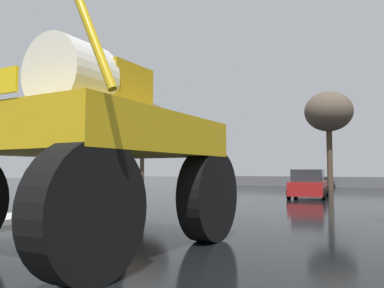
% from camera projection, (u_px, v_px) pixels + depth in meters
% --- Properties ---
extents(ground_plane, '(120.00, 120.00, 0.00)m').
position_uv_depth(ground_plane, '(269.00, 204.00, 16.81)').
color(ground_plane, black).
extents(oversize_sprayer, '(4.33, 5.45, 4.27)m').
position_uv_depth(oversize_sprayer, '(93.00, 148.00, 7.32)').
color(oversize_sprayer, black).
rests_on(oversize_sprayer, ground).
extents(sedan_ahead, '(2.27, 4.28, 1.52)m').
position_uv_depth(sedan_ahead, '(308.00, 184.00, 20.64)').
color(sedan_ahead, maroon).
rests_on(sedan_ahead, ground).
extents(traffic_signal_near_left, '(0.24, 0.54, 3.74)m').
position_uv_depth(traffic_signal_near_left, '(78.00, 138.00, 15.09)').
color(traffic_signal_near_left, slate).
rests_on(traffic_signal_near_left, ground).
extents(bare_tree_left, '(3.61, 3.61, 6.03)m').
position_uv_depth(bare_tree_left, '(142.00, 125.00, 25.37)').
color(bare_tree_left, '#473828').
rests_on(bare_tree_left, ground).
extents(bare_tree_far_center, '(3.64, 3.64, 7.58)m').
position_uv_depth(bare_tree_far_center, '(329.00, 112.00, 29.90)').
color(bare_tree_far_center, '#473828').
rests_on(bare_tree_far_center, ground).
extents(roadside_barrier, '(31.25, 0.24, 0.90)m').
position_uv_depth(roadside_barrier, '(339.00, 182.00, 33.74)').
color(roadside_barrier, '#59595B').
rests_on(roadside_barrier, ground).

